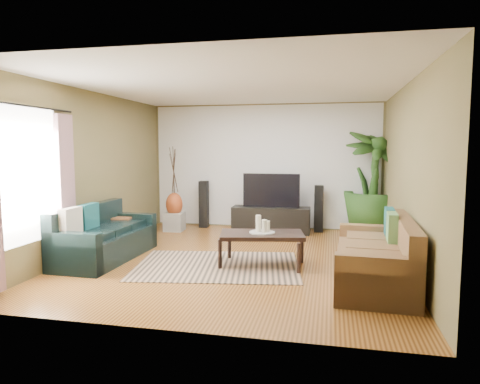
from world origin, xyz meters
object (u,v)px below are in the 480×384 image
(sofa_left, at_px, (106,232))
(potted_plant, at_px, (372,182))
(television, at_px, (271,190))
(speaker_left, at_px, (204,204))
(vase, at_px, (174,204))
(coffee_table, at_px, (262,249))
(pedestal, at_px, (175,222))
(speaker_right, at_px, (319,209))
(sofa_right, at_px, (374,251))
(side_table, at_px, (119,231))
(tv_stand, at_px, (271,220))

(sofa_left, bearing_deg, potted_plant, -54.57)
(television, bearing_deg, sofa_left, -130.39)
(speaker_left, distance_m, vase, 0.72)
(coffee_table, relative_size, pedestal, 3.15)
(potted_plant, bearing_deg, vase, -172.66)
(speaker_right, bearing_deg, vase, -176.31)
(sofa_right, xyz_separation_m, side_table, (-4.25, 1.23, -0.15))
(sofa_left, distance_m, side_table, 0.87)
(potted_plant, xyz_separation_m, pedestal, (-4.05, -0.52, -0.87))
(tv_stand, relative_size, television, 1.36)
(sofa_left, distance_m, sofa_right, 4.06)
(sofa_right, xyz_separation_m, coffee_table, (-1.56, 0.51, -0.17))
(coffee_table, bearing_deg, sofa_right, -28.96)
(television, distance_m, speaker_left, 1.60)
(sofa_right, relative_size, speaker_left, 2.02)
(speaker_right, distance_m, side_table, 4.04)
(vase, distance_m, side_table, 1.66)
(vase, bearing_deg, tv_stand, 6.72)
(vase, bearing_deg, potted_plant, 7.34)
(sofa_right, relative_size, pedestal, 5.36)
(vase, bearing_deg, sofa_left, -95.53)
(speaker_left, distance_m, side_table, 2.31)
(coffee_table, xyz_separation_m, television, (-0.22, 2.55, 0.63))
(coffee_table, distance_m, pedestal, 3.21)
(television, bearing_deg, pedestal, -172.73)
(coffee_table, distance_m, side_table, 2.79)
(sofa_right, xyz_separation_m, pedestal, (-3.81, 2.80, -0.23))
(vase, bearing_deg, coffee_table, -45.53)
(sofa_left, bearing_deg, television, -39.27)
(speaker_left, distance_m, potted_plant, 3.60)
(television, bearing_deg, vase, -172.73)
(tv_stand, distance_m, potted_plant, 2.19)
(potted_plant, bearing_deg, speaker_right, 180.00)
(sofa_left, height_order, side_table, sofa_left)
(sofa_right, xyz_separation_m, speaker_right, (-0.81, 3.32, 0.06))
(potted_plant, bearing_deg, side_table, -155.03)
(vase, height_order, side_table, vase)
(sofa_right, bearing_deg, side_table, -103.36)
(sofa_left, bearing_deg, speaker_right, -46.72)
(tv_stand, xyz_separation_m, potted_plant, (2.02, 0.28, 0.80))
(sofa_right, distance_m, pedestal, 4.73)
(pedestal, bearing_deg, vase, 0.00)
(coffee_table, xyz_separation_m, pedestal, (-2.25, 2.29, -0.06))
(speaker_left, xyz_separation_m, potted_plant, (3.56, 0.00, 0.55))
(potted_plant, distance_m, vase, 4.12)
(tv_stand, distance_m, television, 0.61)
(sofa_left, distance_m, speaker_left, 3.02)
(television, xyz_separation_m, pedestal, (-2.03, -0.26, -0.69))
(sofa_right, distance_m, television, 3.57)
(speaker_right, height_order, pedestal, speaker_right)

